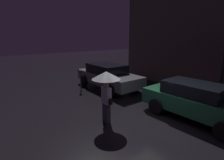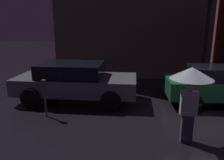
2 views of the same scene
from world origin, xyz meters
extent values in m
plane|color=black|center=(0.00, 0.00, 0.00)|extent=(60.00, 60.00, 0.00)
cube|color=slate|center=(-4.63, 1.31, 0.67)|extent=(4.64, 1.94, 0.62)
cube|color=black|center=(-4.81, 1.31, 1.23)|extent=(2.43, 1.67, 0.51)
cylinder|color=black|center=(-3.20, 2.23, 0.36)|extent=(0.71, 0.22, 0.71)
cylinder|color=black|center=(-3.20, 0.39, 0.36)|extent=(0.71, 0.22, 0.71)
cylinder|color=black|center=(-6.05, 2.23, 0.36)|extent=(0.71, 0.22, 0.71)
cylinder|color=black|center=(-6.05, 0.39, 0.36)|extent=(0.71, 0.22, 0.71)
cube|color=#1E5638|center=(0.88, 1.38, 0.64)|extent=(4.14, 1.71, 0.64)
cube|color=black|center=(0.72, 1.38, 1.21)|extent=(2.16, 1.48, 0.48)
cylinder|color=black|center=(-0.39, 2.21, 0.32)|extent=(0.65, 0.22, 0.65)
cylinder|color=black|center=(-0.39, 0.55, 0.32)|extent=(0.65, 0.22, 0.65)
cube|color=#383842|center=(-1.10, -1.50, 0.37)|extent=(0.29, 0.20, 0.75)
cube|color=#B2B7C6|center=(-1.10, -1.50, 1.06)|extent=(0.41, 0.20, 0.62)
sphere|color=tan|center=(-1.10, -1.50, 1.47)|extent=(0.20, 0.20, 0.20)
cylinder|color=black|center=(-1.10, -1.50, 1.30)|extent=(0.02, 0.02, 0.74)
cone|color=silver|center=(-1.10, -1.50, 1.81)|extent=(1.03, 1.03, 0.28)
cube|color=black|center=(-0.88, -1.50, 0.90)|extent=(0.16, 0.11, 0.22)
cylinder|color=#4C5154|center=(-5.26, -0.27, 0.51)|extent=(0.06, 0.06, 1.01)
cube|color=#4C5154|center=(-5.26, -0.27, 1.12)|extent=(0.12, 0.10, 0.22)
cylinder|color=black|center=(0.83, 3.62, 1.98)|extent=(0.14, 0.14, 3.96)
camera|label=1|loc=(3.72, -5.11, 3.14)|focal=28.00mm
camera|label=2|loc=(-2.56, -6.69, 2.95)|focal=35.00mm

